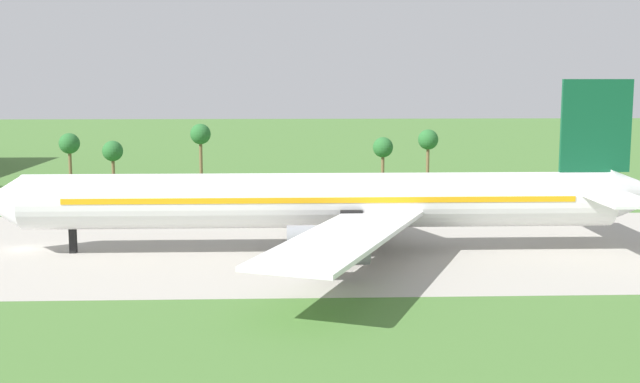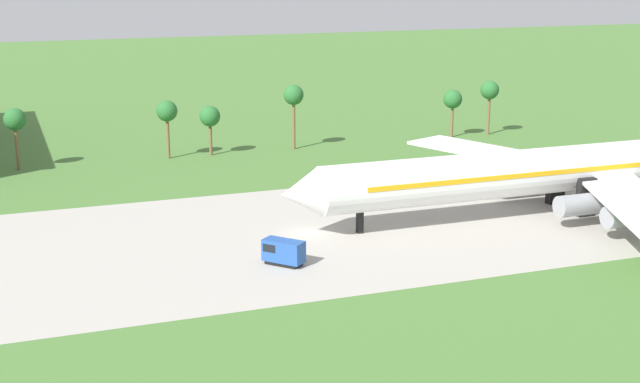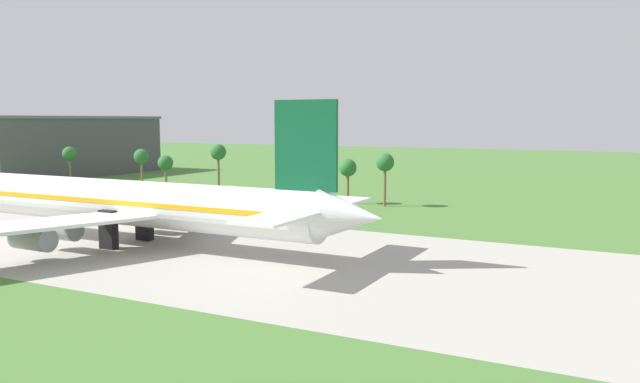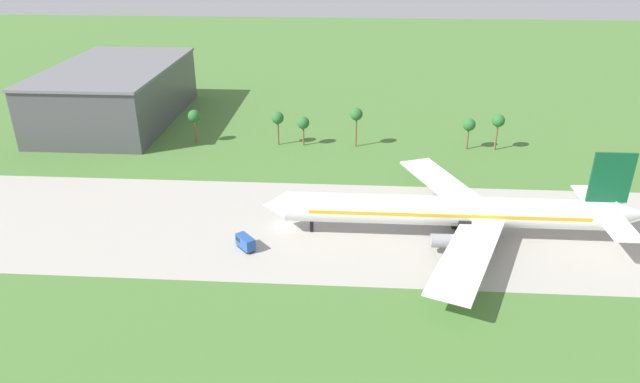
% 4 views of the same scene
% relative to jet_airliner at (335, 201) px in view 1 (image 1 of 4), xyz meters
% --- Properties ---
extents(ground_plane, '(600.00, 600.00, 0.00)m').
position_rel_jet_airliner_xyz_m(ground_plane, '(-35.71, 2.17, -5.75)').
color(ground_plane, '#477233').
extents(taxiway_strip, '(320.00, 44.00, 0.02)m').
position_rel_jet_airliner_xyz_m(taxiway_strip, '(-35.71, 2.17, -5.74)').
color(taxiway_strip, '#A8A399').
rests_on(taxiway_strip, ground_plane).
extents(jet_airliner, '(78.67, 62.53, 19.36)m').
position_rel_jet_airliner_xyz_m(jet_airliner, '(0.00, 0.00, 0.00)').
color(jet_airliner, white).
rests_on(jet_airliner, ground_plane).
extents(palm_tree_row, '(91.00, 3.60, 11.62)m').
position_rel_jet_airliner_xyz_m(palm_tree_row, '(-22.85, 51.54, 2.26)').
color(palm_tree_row, brown).
rests_on(palm_tree_row, ground_plane).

